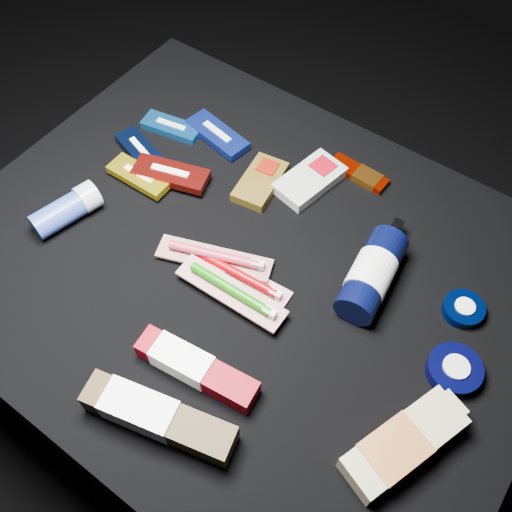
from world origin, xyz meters
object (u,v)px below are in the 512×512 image
Objects in this scene: lotion_bottle at (372,274)px; deodorant_stick at (67,210)px; bodywash_bottle at (402,445)px; toothpaste_carton_red at (192,366)px.

lotion_bottle is 0.52m from deodorant_stick.
lotion_bottle is 0.26m from bodywash_bottle.
deodorant_stick is (-0.49, -0.18, -0.01)m from lotion_bottle.
deodorant_stick is at bearing -161.69° from bodywash_bottle.
bodywash_bottle is 1.01× the size of toothpaste_carton_red.
lotion_bottle reaches higher than bodywash_bottle.
deodorant_stick is at bearing -166.37° from lotion_bottle.
lotion_bottle reaches higher than deodorant_stick.
lotion_bottle is at bearing 148.41° from bodywash_bottle.
lotion_bottle is 1.07× the size of toothpaste_carton_red.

